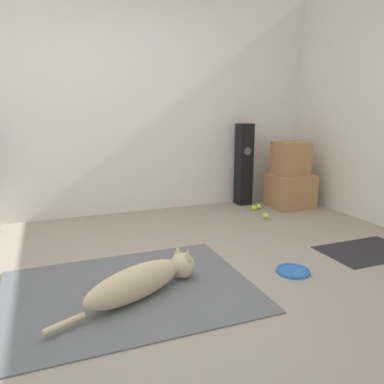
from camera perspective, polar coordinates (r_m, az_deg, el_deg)
name	(u,v)px	position (r m, az deg, el deg)	size (l,w,h in m)	color
ground_plane	(161,294)	(2.60, -4.75, -15.18)	(12.00, 12.00, 0.00)	#9E9384
wall_back	(104,102)	(4.36, -13.25, 13.19)	(8.00, 0.06, 2.55)	silver
area_rug	(129,290)	(2.66, -9.55, -14.58)	(1.65, 1.25, 0.01)	slate
dog	(144,280)	(2.52, -7.33, -13.11)	(1.04, 0.55, 0.24)	beige
frisbee	(293,271)	(2.98, 15.14, -11.53)	(0.25, 0.25, 0.03)	blue
cardboard_box_lower	(290,190)	(4.82, 14.69, 0.24)	(0.49, 0.47, 0.42)	#A87A4C
cardboard_box_upper	(290,158)	(4.75, 14.78, 5.03)	(0.37, 0.35, 0.39)	#A87A4C
floor_speaker	(244,165)	(4.79, 7.90, 4.17)	(0.18, 0.18, 1.02)	black
tennis_ball_by_boxes	(259,206)	(4.66, 10.11, -2.18)	(0.07, 0.07, 0.07)	#C6E033
tennis_ball_near_speaker	(254,208)	(4.59, 9.47, -2.38)	(0.07, 0.07, 0.07)	#C6E033
tennis_ball_loose_on_carpet	(266,216)	(4.27, 11.18, -3.60)	(0.07, 0.07, 0.07)	#C6E033
door_mat	(367,251)	(3.61, 25.09, -8.14)	(0.79, 0.52, 0.01)	#28282D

